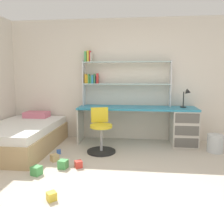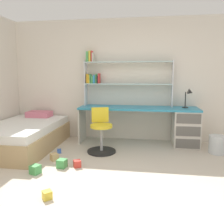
% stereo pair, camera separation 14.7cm
% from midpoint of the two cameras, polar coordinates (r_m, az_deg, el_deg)
% --- Properties ---
extents(ground_plane, '(6.07, 6.18, 0.02)m').
position_cam_midpoint_polar(ground_plane, '(2.69, 0.63, -24.25)').
color(ground_plane, beige).
extents(room_shell, '(6.07, 6.18, 2.59)m').
position_cam_midpoint_polar(room_shell, '(3.92, -15.77, 5.41)').
color(room_shell, silver).
rests_on(room_shell, ground_plane).
extents(desk, '(2.38, 0.58, 0.75)m').
position_cam_midpoint_polar(desk, '(4.69, 15.50, -4.92)').
color(desk, teal).
rests_on(desk, ground_plane).
extents(bookshelf_hutch, '(1.83, 0.22, 1.15)m').
position_cam_midpoint_polar(bookshelf_hutch, '(4.75, 2.31, 7.27)').
color(bookshelf_hutch, silver).
rests_on(bookshelf_hutch, desk).
extents(desk_lamp, '(0.20, 0.17, 0.38)m').
position_cam_midpoint_polar(desk_lamp, '(4.67, 19.76, 1.98)').
color(desk_lamp, black).
rests_on(desk_lamp, desk).
extents(swivel_chair, '(0.52, 0.52, 0.80)m').
position_cam_midpoint_polar(swivel_chair, '(4.16, -1.72, -7.86)').
color(swivel_chair, black).
rests_on(swivel_chair, ground_plane).
extents(bed_platform, '(1.20, 1.87, 0.61)m').
position_cam_midpoint_polar(bed_platform, '(4.66, -20.56, -7.60)').
color(bed_platform, tan).
rests_on(bed_platform, ground_plane).
extents(waste_bin, '(0.29, 0.29, 0.32)m').
position_cam_midpoint_polar(waste_bin, '(4.55, 25.90, -9.31)').
color(waste_bin, silver).
rests_on(waste_bin, ground_plane).
extents(toy_block_blue_0, '(0.09, 0.09, 0.07)m').
position_cam_midpoint_polar(toy_block_blue_0, '(4.25, -12.21, -11.68)').
color(toy_block_blue_0, '#3860B7').
rests_on(toy_block_blue_0, ground_plane).
extents(toy_block_natural_1, '(0.16, 0.16, 0.11)m').
position_cam_midpoint_polar(toy_block_natural_1, '(3.92, -13.30, -13.02)').
color(toy_block_natural_1, tan).
rests_on(toy_block_natural_1, ground_plane).
extents(toy_block_yellow_2, '(0.14, 0.14, 0.10)m').
position_cam_midpoint_polar(toy_block_yellow_2, '(2.83, -14.56, -21.49)').
color(toy_block_yellow_2, gold).
rests_on(toy_block_yellow_2, ground_plane).
extents(toy_block_green_3, '(0.16, 0.16, 0.12)m').
position_cam_midpoint_polar(toy_block_green_3, '(3.50, -17.64, -15.60)').
color(toy_block_green_3, '#479E51').
rests_on(toy_block_green_3, ground_plane).
extents(toy_block_red_4, '(0.14, 0.14, 0.10)m').
position_cam_midpoint_polar(toy_block_red_4, '(3.59, -7.60, -14.85)').
color(toy_block_red_4, red).
rests_on(toy_block_red_4, ground_plane).
extents(toy_block_green_5, '(0.14, 0.14, 0.13)m').
position_cam_midpoint_polar(toy_block_green_5, '(3.61, -11.37, -14.64)').
color(toy_block_green_5, '#479E51').
rests_on(toy_block_green_5, ground_plane).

